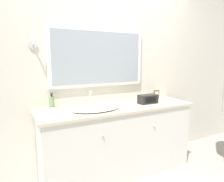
# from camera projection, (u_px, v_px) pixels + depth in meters

# --- Properties ---
(wall_back) EXTENTS (8.00, 0.18, 2.55)m
(wall_back) POSITION_uv_depth(u_px,v_px,m) (108.00, 72.00, 2.64)
(wall_back) COLOR silver
(wall_back) RESTS_ON ground_plane
(vanity_counter) EXTENTS (1.95, 0.55, 0.88)m
(vanity_counter) POSITION_uv_depth(u_px,v_px,m) (119.00, 140.00, 2.51)
(vanity_counter) COLOR silver
(vanity_counter) RESTS_ON ground_plane
(sink_basin) EXTENTS (0.55, 0.38, 0.20)m
(sink_basin) POSITION_uv_depth(u_px,v_px,m) (96.00, 108.00, 2.28)
(sink_basin) COLOR white
(sink_basin) RESTS_ON vanity_counter
(soap_bottle) EXTENTS (0.06, 0.06, 0.20)m
(soap_bottle) POSITION_uv_depth(u_px,v_px,m) (52.00, 103.00, 2.25)
(soap_bottle) COLOR #709966
(soap_bottle) RESTS_ON vanity_counter
(appliance_box) EXTENTS (0.25, 0.13, 0.12)m
(appliance_box) POSITION_uv_depth(u_px,v_px,m) (148.00, 99.00, 2.60)
(appliance_box) COLOR black
(appliance_box) RESTS_ON vanity_counter
(picture_frame) EXTENTS (0.10, 0.01, 0.13)m
(picture_frame) POSITION_uv_depth(u_px,v_px,m) (156.00, 95.00, 2.89)
(picture_frame) COLOR brown
(picture_frame) RESTS_ON vanity_counter
(hand_towel_near_sink) EXTENTS (0.16, 0.11, 0.04)m
(hand_towel_near_sink) POSITION_uv_depth(u_px,v_px,m) (168.00, 101.00, 2.68)
(hand_towel_near_sink) COLOR silver
(hand_towel_near_sink) RESTS_ON vanity_counter
(hand_towel_far_corner) EXTENTS (0.18, 0.14, 0.04)m
(hand_towel_far_corner) POSITION_uv_depth(u_px,v_px,m) (47.00, 112.00, 2.11)
(hand_towel_far_corner) COLOR white
(hand_towel_far_corner) RESTS_ON vanity_counter
(metal_tray) EXTENTS (0.18, 0.12, 0.01)m
(metal_tray) POSITION_uv_depth(u_px,v_px,m) (130.00, 104.00, 2.54)
(metal_tray) COLOR #ADADB2
(metal_tray) RESTS_ON vanity_counter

